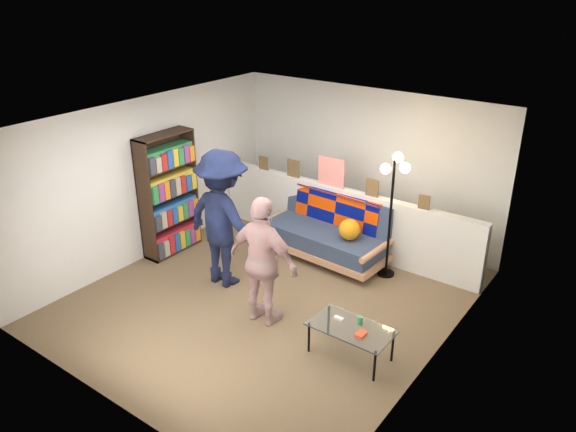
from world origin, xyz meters
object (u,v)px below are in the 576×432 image
object	(u,v)px
coffee_table	(351,329)
person_right	(263,262)
futon_sofa	(329,232)
floor_lamp	(393,191)
person_left	(223,219)
bookshelf	(169,198)

from	to	relation	value
coffee_table	person_right	world-z (taller)	person_right
futon_sofa	person_right	distance (m)	2.01
coffee_table	person_right	bearing A→B (deg)	-179.43
floor_lamp	person_right	xyz separation A→B (m)	(-0.70, -1.96, -0.45)
person_left	person_right	xyz separation A→B (m)	(1.03, -0.43, -0.13)
person_left	futon_sofa	bearing A→B (deg)	-113.36
bookshelf	floor_lamp	xyz separation A→B (m)	(3.04, 1.29, 0.40)
futon_sofa	bookshelf	bearing A→B (deg)	-148.18
floor_lamp	person_left	bearing A→B (deg)	-138.68
coffee_table	person_left	size ratio (longest dim) A/B	0.49
coffee_table	person_left	bearing A→B (deg)	169.42
coffee_table	floor_lamp	world-z (taller)	floor_lamp
coffee_table	floor_lamp	bearing A→B (deg)	105.12
futon_sofa	coffee_table	distance (m)	2.45
floor_lamp	futon_sofa	bearing A→B (deg)	-178.87
futon_sofa	floor_lamp	size ratio (longest dim) A/B	1.11
coffee_table	floor_lamp	size ratio (longest dim) A/B	0.53
person_left	person_right	distance (m)	1.13
bookshelf	person_right	world-z (taller)	bookshelf
coffee_table	bookshelf	bearing A→B (deg)	169.60
person_right	floor_lamp	bearing A→B (deg)	-110.24
coffee_table	person_left	xyz separation A→B (m)	(-2.26, 0.42, 0.59)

